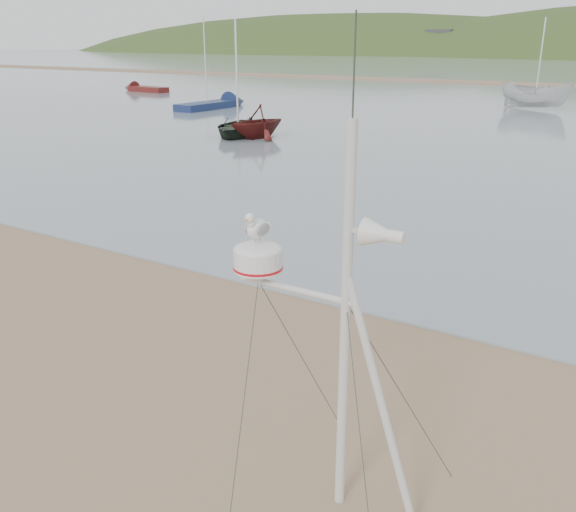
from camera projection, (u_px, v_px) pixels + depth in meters
The scene contains 7 objects.
ground at pixel (133, 380), 9.18m from camera, with size 560.00×560.00×0.00m, color #7F6249.
mast_rig at pixel (335, 406), 6.37m from camera, with size 2.26×2.41×5.09m.
boat_dark at pixel (237, 92), 31.56m from camera, with size 3.19×0.93×4.47m, color black.
boat_red at pixel (257, 106), 30.97m from camera, with size 2.81×1.71×3.25m, color #4E1412.
boat_white at pixel (539, 73), 43.83m from camera, with size 1.95×2.00×5.18m, color silver.
dinghy_red_far at pixel (139, 89), 60.36m from camera, with size 5.88×1.90×1.41m.
sailboat_blue_near at pixel (223, 103), 46.22m from camera, with size 2.01×7.11×6.99m.
Camera 1 is at (6.23, -5.57, 4.84)m, focal length 38.00 mm.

